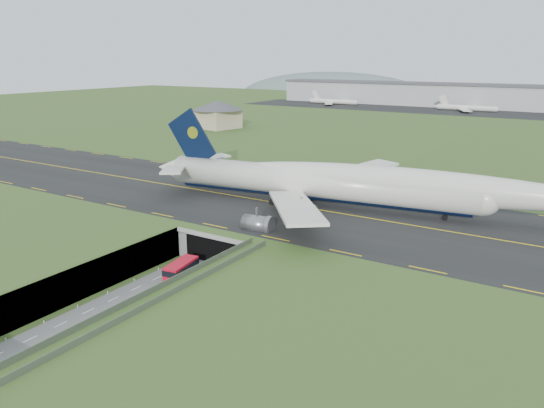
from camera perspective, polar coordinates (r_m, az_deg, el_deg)
The scene contains 10 objects.
ground at distance 97.20m, azimuth -9.53°, elevation -7.83°, with size 900.00×900.00×0.00m, color #3D5A24.
airfield_deck at distance 96.07m, azimuth -9.61°, elevation -6.18°, with size 800.00×800.00×6.00m, color gray.
trench_road at distance 92.24m, azimuth -12.65°, elevation -9.26°, with size 12.00×75.00×0.20m, color slate.
taxiway at distance 120.25m, azimuth 0.79°, elevation 0.05°, with size 800.00×44.00×0.18m, color black.
tunnel_portal at distance 108.11m, azimuth -3.73°, elevation -3.31°, with size 17.00×22.30×6.00m.
guideway at distance 75.56m, azimuth -13.09°, elevation -10.68°, with size 3.00×53.00×7.05m.
jumbo_jet at distance 115.67m, azimuth 7.95°, elevation 2.14°, with size 100.45×63.10×21.07m.
shuttle_tram at distance 96.04m, azimuth -9.73°, elevation -7.01°, with size 4.17×8.10×3.15m.
service_building at distance 250.44m, azimuth -5.84°, elevation 9.83°, with size 27.80×27.80×12.85m.
cargo_terminal at distance 371.09m, azimuth 23.18°, elevation 10.57°, with size 320.00×67.00×15.60m.
Camera 1 is at (60.38, -65.91, 38.19)m, focal length 35.00 mm.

